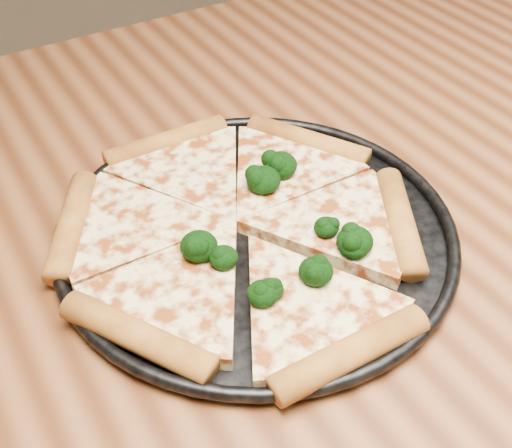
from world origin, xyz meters
TOP-DOWN VIEW (x-y plane):
  - dining_table at (0.00, 0.00)m, footprint 1.20×0.90m
  - pizza_pan at (-0.08, -0.00)m, footprint 0.35×0.35m
  - pizza at (-0.10, 0.00)m, footprint 0.33×0.33m
  - broccoli_florets at (-0.07, -0.03)m, footprint 0.15×0.16m

SIDE VIEW (x-z plane):
  - dining_table at x=0.00m, z-range 0.28..1.03m
  - pizza_pan at x=-0.08m, z-range 0.75..0.77m
  - pizza at x=-0.10m, z-range 0.75..0.78m
  - broccoli_florets at x=-0.07m, z-range 0.77..0.79m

